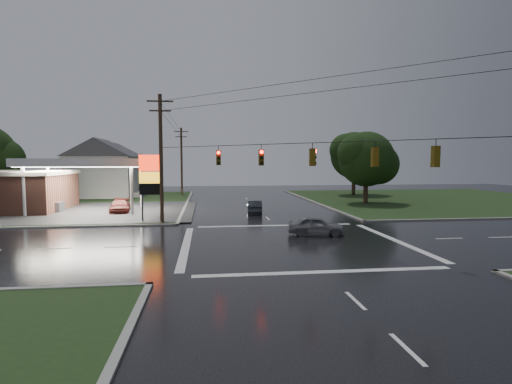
{
  "coord_description": "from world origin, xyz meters",
  "views": [
    {
      "loc": [
        -5.66,
        -25.41,
        5.38
      ],
      "look_at": [
        -1.92,
        4.68,
        3.0
      ],
      "focal_mm": 28.0,
      "sensor_mm": 36.0,
      "label": 1
    }
  ],
  "objects": [
    {
      "name": "traffic_signals",
      "position": [
        0.02,
        -0.02,
        6.48
      ],
      "size": [
        26.87,
        26.87,
        1.47
      ],
      "color": "black",
      "rests_on": "ground"
    },
    {
      "name": "car_crossing",
      "position": [
        2.19,
        2.51,
        0.69
      ],
      "size": [
        4.27,
        2.28,
        1.38
      ],
      "primitive_type": "imported",
      "rotation": [
        0.0,
        0.0,
        1.41
      ],
      "color": "slate",
      "rests_on": "ground"
    },
    {
      "name": "grass_nw",
      "position": [
        -26.0,
        26.0,
        0.04
      ],
      "size": [
        36.0,
        36.0,
        0.08
      ],
      "primitive_type": "cube",
      "color": "#1F3015",
      "rests_on": "ground"
    },
    {
      "name": "car_north",
      "position": [
        -0.8,
        14.91,
        0.67
      ],
      "size": [
        1.76,
        4.15,
        1.33
      ],
      "primitive_type": "imported",
      "rotation": [
        0.0,
        0.0,
        3.05
      ],
      "color": "#22272B",
      "rests_on": "ground"
    },
    {
      "name": "ground",
      "position": [
        0.0,
        0.0,
        0.0
      ],
      "size": [
        120.0,
        120.0,
        0.0
      ],
      "primitive_type": "plane",
      "color": "black",
      "rests_on": "ground"
    },
    {
      "name": "utility_pole_n",
      "position": [
        -9.5,
        38.0,
        5.47
      ],
      "size": [
        2.2,
        0.32,
        10.5
      ],
      "color": "#382619",
      "rests_on": "ground"
    },
    {
      "name": "tree_ne_near",
      "position": [
        14.14,
        21.99,
        5.56
      ],
      "size": [
        7.99,
        6.8,
        8.98
      ],
      "color": "black",
      "rests_on": "ground"
    },
    {
      "name": "grass_ne",
      "position": [
        26.0,
        26.0,
        0.04
      ],
      "size": [
        36.0,
        36.0,
        0.08
      ],
      "primitive_type": "cube",
      "color": "#1F3015",
      "rests_on": "ground"
    },
    {
      "name": "car_pump",
      "position": [
        -14.59,
        17.27,
        0.68
      ],
      "size": [
        2.41,
        4.87,
        1.36
      ],
      "primitive_type": "imported",
      "rotation": [
        0.0,
        0.0,
        0.11
      ],
      "color": "#4F1712",
      "rests_on": "ground"
    },
    {
      "name": "house_far",
      "position": [
        -21.95,
        48.0,
        4.41
      ],
      "size": [
        11.05,
        8.48,
        8.6
      ],
      "color": "silver",
      "rests_on": "ground"
    },
    {
      "name": "pylon_sign",
      "position": [
        -10.5,
        10.5,
        4.01
      ],
      "size": [
        2.0,
        0.35,
        6.0
      ],
      "color": "#59595E",
      "rests_on": "ground"
    },
    {
      "name": "tree_ne_far",
      "position": [
        17.15,
        33.99,
        6.18
      ],
      "size": [
        8.46,
        7.2,
        9.8
      ],
      "color": "black",
      "rests_on": "ground"
    },
    {
      "name": "house_near",
      "position": [
        -20.95,
        36.0,
        4.41
      ],
      "size": [
        11.05,
        8.48,
        8.6
      ],
      "color": "silver",
      "rests_on": "ground"
    },
    {
      "name": "gas_station",
      "position": [
        -25.68,
        19.7,
        2.55
      ],
      "size": [
        26.2,
        18.0,
        5.6
      ],
      "color": "#2D2D2D",
      "rests_on": "ground"
    },
    {
      "name": "utility_pole_nw",
      "position": [
        -9.5,
        9.5,
        5.72
      ],
      "size": [
        2.2,
        0.32,
        11.0
      ],
      "color": "#382619",
      "rests_on": "ground"
    }
  ]
}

